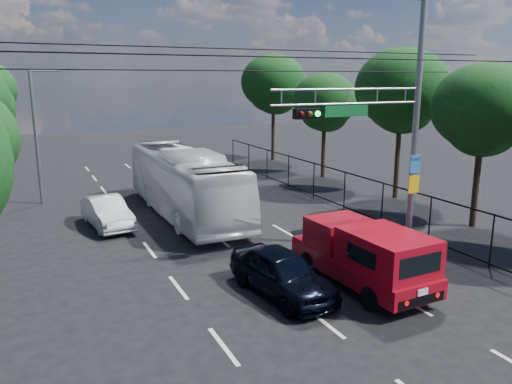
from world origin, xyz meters
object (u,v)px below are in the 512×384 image
white_van (107,212)px  white_bus (184,182)px  red_pickup (363,253)px  signal_mast (391,117)px  navy_hatchback (282,273)px

white_van → white_bus: bearing=1.3°
white_van → red_pickup: bearing=-64.9°
signal_mast → white_bus: signal_mast is taller
red_pickup → white_van: (-6.48, 10.36, -0.42)m
red_pickup → white_van: 12.23m
red_pickup → white_bus: (-2.62, 10.92, 0.52)m
navy_hatchback → white_van: (-3.78, 9.85, -0.04)m
white_bus → white_van: 4.01m
red_pickup → white_bus: size_ratio=0.49×
signal_mast → white_bus: 10.75m
white_bus → navy_hatchback: bearing=-90.8°
white_bus → white_van: white_bus is taller
white_van → signal_mast: bearing=-47.7°
navy_hatchback → white_bus: bearing=82.7°
navy_hatchback → white_bus: (0.08, 10.41, 0.90)m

